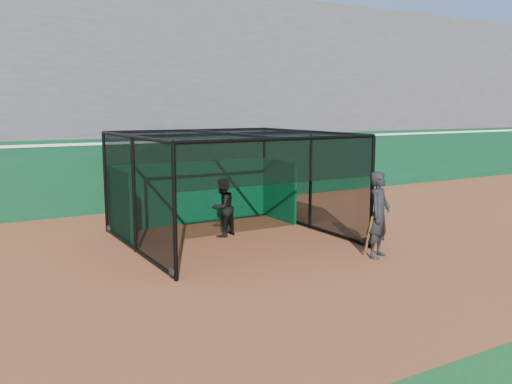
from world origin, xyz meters
TOP-DOWN VIEW (x-y plane):
  - ground at (0.00, 0.00)m, footprint 120.00×120.00m
  - outfield_wall at (0.00, 8.50)m, footprint 50.00×0.50m
  - grandstand at (0.00, 12.27)m, footprint 50.00×7.85m
  - batting_cage at (0.40, 2.96)m, footprint 5.36×5.30m
  - batter at (0.38, 3.36)m, footprint 0.97×0.89m
  - on_deck_player at (2.60, -0.39)m, footprint 0.89×0.78m

SIDE VIEW (x-z plane):
  - ground at x=0.00m, z-range 0.00..0.00m
  - batter at x=0.38m, z-range 0.00..1.62m
  - on_deck_player at x=2.60m, z-range 0.00..2.05m
  - outfield_wall at x=0.00m, z-range 0.04..2.54m
  - batting_cage at x=0.40m, z-range 0.00..2.83m
  - grandstand at x=0.00m, z-range 0.00..8.95m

